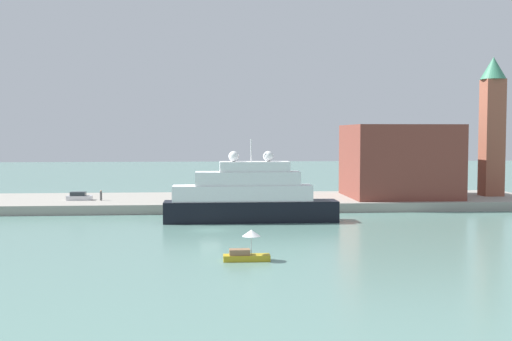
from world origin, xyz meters
The scene contains 9 objects.
ground centered at (0.00, 0.00, 0.00)m, with size 400.00×400.00×0.00m, color slate.
quay_dock centered at (0.00, 26.39, 0.73)m, with size 110.00×20.79×1.47m, color gray.
large_yacht centered at (5.33, 7.30, 3.39)m, with size 24.00×4.17×11.46m.
small_motorboat centered at (3.43, -19.59, 1.07)m, with size 4.48×1.77×3.00m.
harbor_building centered at (32.20, 25.50, 7.59)m, with size 17.41×15.98×12.25m, color brown.
bell_tower centered at (48.83, 26.37, 14.44)m, with size 4.39×4.39×23.95m.
parked_car centered at (-21.10, 24.09, 2.04)m, with size 3.98×1.67×1.35m.
person_figure centered at (-17.47, 23.27, 2.25)m, with size 0.36×0.36×1.69m.
mooring_bollard centered at (6.57, 17.26, 1.91)m, with size 0.54×0.54×0.88m, color black.
Camera 1 is at (-0.23, -79.17, 12.14)m, focal length 44.16 mm.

